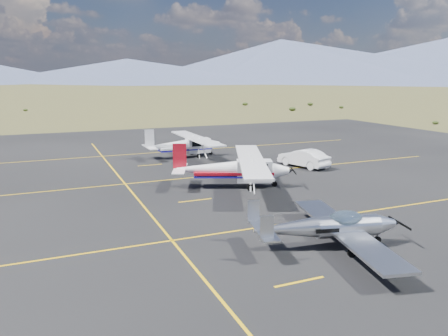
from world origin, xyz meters
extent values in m
plane|color=#383D1C|center=(0.00, 0.00, 0.00)|extent=(1600.00, 1600.00, 0.00)
cube|color=black|center=(0.00, 7.00, 0.00)|extent=(72.00, 72.00, 0.02)
cube|color=silver|center=(0.50, -1.43, 0.72)|extent=(3.27, 8.68, 0.11)
ellipsoid|color=#99BFD8|center=(0.50, -1.43, 1.17)|extent=(1.73, 1.22, 0.78)
cube|color=silver|center=(-2.94, -0.64, 0.98)|extent=(1.29, 2.94, 0.06)
cube|color=silver|center=(-3.31, -1.63, 1.41)|extent=(0.52, 0.17, 0.95)
cube|color=silver|center=(-2.84, 0.41, 1.41)|extent=(0.52, 0.17, 0.95)
cylinder|color=black|center=(1.99, -1.77, 0.17)|extent=(0.34, 0.16, 0.32)
cylinder|color=black|center=(0.06, -2.51, 0.20)|extent=(0.40, 0.19, 0.38)
cylinder|color=black|center=(0.57, -0.27, 0.20)|extent=(0.40, 0.19, 0.38)
cube|color=white|center=(1.53, 8.98, 1.07)|extent=(2.50, 1.92, 1.37)
cube|color=white|center=(1.34, 9.06, 1.78)|extent=(5.66, 10.90, 0.14)
cube|color=black|center=(1.53, 8.98, 1.36)|extent=(1.95, 1.73, 0.56)
cube|color=#A50D1C|center=(0.31, 9.48, 0.97)|extent=(5.13, 3.01, 0.18)
cube|color=#A50D1C|center=(-2.88, 10.78, 2.03)|extent=(0.82, 0.39, 1.62)
cube|color=white|center=(-2.88, 10.78, 1.22)|extent=(1.93, 3.28, 0.06)
cylinder|color=black|center=(2.75, 8.48, 0.19)|extent=(0.38, 0.23, 0.36)
cylinder|color=black|center=(0.84, 8.11, 0.23)|extent=(0.46, 0.29, 0.45)
cylinder|color=black|center=(1.65, 10.08, 0.23)|extent=(0.46, 0.29, 0.45)
cube|color=silver|center=(1.89, 20.72, 0.98)|extent=(2.05, 1.09, 1.25)
cube|color=silver|center=(1.71, 20.72, 1.63)|extent=(1.56, 10.21, 0.13)
cube|color=black|center=(1.89, 20.72, 1.24)|extent=(1.50, 1.12, 0.51)
cube|color=silver|center=(0.69, 20.70, 0.89)|extent=(4.65, 1.14, 0.17)
cube|color=silver|center=(-2.46, 20.66, 1.86)|extent=(0.79, 0.07, 1.48)
cube|color=silver|center=(-2.46, 20.66, 1.12)|extent=(0.73, 2.97, 0.06)
cylinder|color=black|center=(3.10, 20.73, 0.18)|extent=(0.33, 0.10, 0.33)
cylinder|color=black|center=(1.63, 19.74, 0.21)|extent=(0.41, 0.13, 0.41)
cylinder|color=black|center=(1.60, 21.69, 0.21)|extent=(0.41, 0.13, 0.41)
imported|color=white|center=(7.98, 13.16, 0.71)|extent=(2.69, 4.51, 1.40)
camera|label=1|loc=(-10.90, -15.41, 7.06)|focal=35.00mm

